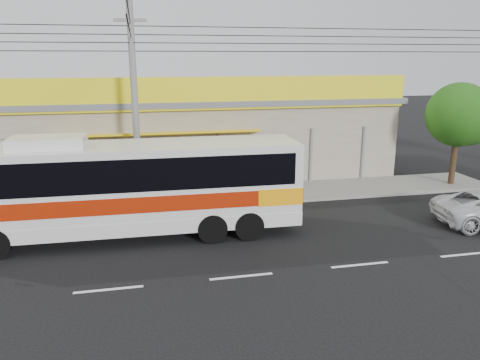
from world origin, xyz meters
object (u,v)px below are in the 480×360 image
Objects in this scene: coach_bus at (133,183)px; tree_near at (461,117)px; motorbike_dark at (17,189)px; motorbike_red at (39,193)px; utility_pole at (131,37)px.

coach_bus is 2.36× the size of tree_near.
motorbike_dark is 0.30× the size of tree_near.
tree_near is at bearing 13.89° from coach_bus.
motorbike_red is 0.37× the size of tree_near.
coach_bus is at bearing -115.61° from motorbike_dark.
coach_bus is 6.50m from utility_pole.
utility_pole is (0.19, 3.72, 5.33)m from coach_bus.
motorbike_red is 1.50m from motorbike_dark.
utility_pole is (4.47, -0.93, 6.76)m from motorbike_red.
tree_near is (21.82, -1.87, 3.02)m from motorbike_dark.
coach_bus is 0.38× the size of utility_pole.
motorbike_dark is 0.05× the size of utility_pole.
utility_pole reaches higher than coach_bus.
motorbike_red is at bearing -109.38° from motorbike_dark.
motorbike_dark is at bearing 161.49° from utility_pole.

